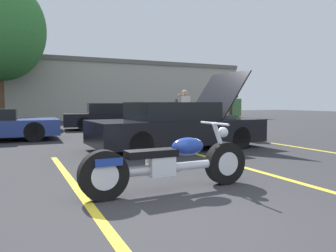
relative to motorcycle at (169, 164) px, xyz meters
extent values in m
plane|color=#2D2D30|center=(-0.49, -1.34, -0.39)|extent=(80.00, 80.00, 0.00)
cube|color=yellow|center=(-1.16, 0.87, -0.39)|extent=(0.12, 5.60, 0.01)
cube|color=yellow|center=(2.03, 0.87, -0.39)|extent=(0.12, 5.60, 0.01)
cube|color=#B2AD9E|center=(-0.49, 21.01, 1.81)|extent=(32.00, 4.00, 4.40)
cube|color=slate|center=(-0.49, 21.01, 3.86)|extent=(32.00, 4.20, 0.30)
cylinder|color=brown|center=(-2.55, 17.43, 1.23)|extent=(0.32, 0.32, 3.26)
cylinder|color=black|center=(0.96, 0.02, -0.07)|extent=(0.65, 0.17, 0.65)
cylinder|color=black|center=(-0.94, -0.02, -0.07)|extent=(0.65, 0.17, 0.65)
cylinder|color=silver|center=(0.96, 0.02, -0.07)|extent=(0.36, 0.18, 0.36)
cylinder|color=silver|center=(-0.94, -0.02, -0.07)|extent=(0.36, 0.18, 0.36)
cylinder|color=silver|center=(0.01, 0.00, -0.05)|extent=(1.62, 0.15, 0.12)
cube|color=silver|center=(-0.13, -0.01, -0.01)|extent=(0.36, 0.25, 0.28)
ellipsoid|color=navy|center=(0.29, 0.00, 0.23)|extent=(0.51, 0.29, 0.26)
cube|color=black|center=(-0.28, -0.01, 0.17)|extent=(0.72, 0.27, 0.10)
cube|color=navy|center=(-0.89, -0.02, 0.11)|extent=(0.36, 0.23, 0.10)
cylinder|color=silver|center=(0.86, 0.01, 0.25)|extent=(0.31, 0.08, 0.63)
cylinder|color=silver|center=(0.75, 0.01, 0.55)|extent=(0.05, 0.70, 0.04)
sphere|color=silver|center=(0.91, 0.01, 0.41)|extent=(0.16, 0.16, 0.16)
cylinder|color=silver|center=(-0.42, 0.10, -0.11)|extent=(1.24, 0.11, 0.09)
cube|color=black|center=(2.06, 3.81, 0.08)|extent=(4.70, 2.09, 0.62)
cube|color=black|center=(1.87, 3.81, 0.63)|extent=(2.14, 1.82, 0.47)
cylinder|color=black|center=(3.53, 2.99, -0.09)|extent=(0.61, 0.24, 0.61)
cylinder|color=black|center=(3.47, 4.72, -0.09)|extent=(0.61, 0.24, 0.61)
cylinder|color=black|center=(0.65, 2.90, -0.09)|extent=(0.61, 0.24, 0.61)
cylinder|color=black|center=(0.60, 4.63, -0.09)|extent=(0.61, 0.24, 0.61)
cube|color=black|center=(3.38, 3.85, 1.06)|extent=(1.02, 1.82, 1.35)
cube|color=#4C4C51|center=(3.34, 3.85, 0.36)|extent=(0.63, 1.09, 0.28)
cylinder|color=black|center=(-1.37, 7.09, -0.07)|extent=(0.65, 0.24, 0.64)
cylinder|color=black|center=(-1.31, 8.73, -0.07)|extent=(0.65, 0.24, 0.64)
cube|color=black|center=(2.38, 10.98, 0.06)|extent=(4.82, 2.43, 0.58)
cube|color=black|center=(2.20, 11.00, 0.59)|extent=(2.29, 1.88, 0.47)
cylinder|color=black|center=(3.68, 10.00, -0.08)|extent=(0.65, 0.31, 0.62)
cylinder|color=black|center=(3.91, 11.54, -0.08)|extent=(0.65, 0.31, 0.62)
cylinder|color=black|center=(0.85, 10.41, -0.08)|extent=(0.65, 0.31, 0.62)
cylinder|color=black|center=(1.08, 11.95, -0.08)|extent=(0.65, 0.31, 0.62)
cylinder|color=brown|center=(4.87, 5.12, -0.01)|extent=(0.12, 0.12, 0.77)
cylinder|color=brown|center=(5.07, 5.12, -0.01)|extent=(0.12, 0.12, 0.77)
cube|color=#4C7F47|center=(4.97, 5.12, 0.68)|extent=(0.36, 0.20, 0.61)
cylinder|color=brown|center=(4.75, 5.12, 0.71)|extent=(0.08, 0.08, 0.55)
cylinder|color=brown|center=(5.19, 5.12, 0.71)|extent=(0.08, 0.08, 0.55)
sphere|color=brown|center=(4.97, 5.12, 1.09)|extent=(0.21, 0.21, 0.21)
cylinder|color=brown|center=(3.76, 6.73, 0.02)|extent=(0.12, 0.12, 0.84)
cylinder|color=brown|center=(3.96, 6.73, 0.02)|extent=(0.12, 0.12, 0.84)
cube|color=white|center=(3.86, 6.73, 0.77)|extent=(0.36, 0.20, 0.66)
cylinder|color=tan|center=(3.64, 6.73, 0.80)|extent=(0.08, 0.08, 0.60)
cylinder|color=tan|center=(4.08, 6.73, 0.80)|extent=(0.08, 0.08, 0.60)
sphere|color=tan|center=(3.86, 6.73, 1.22)|extent=(0.23, 0.23, 0.23)
cylinder|color=#38476B|center=(4.10, 7.75, 0.00)|extent=(0.12, 0.12, 0.78)
cylinder|color=#38476B|center=(4.30, 7.75, 0.00)|extent=(0.12, 0.12, 0.78)
cube|color=#335B93|center=(4.20, 7.75, 0.69)|extent=(0.36, 0.20, 0.62)
cylinder|color=brown|center=(3.98, 7.75, 0.72)|extent=(0.08, 0.08, 0.55)
cylinder|color=brown|center=(4.42, 7.75, 0.72)|extent=(0.08, 0.08, 0.55)
sphere|color=brown|center=(4.20, 7.75, 1.11)|extent=(0.21, 0.21, 0.21)
camera|label=1|loc=(-1.96, -4.10, 0.86)|focal=35.00mm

